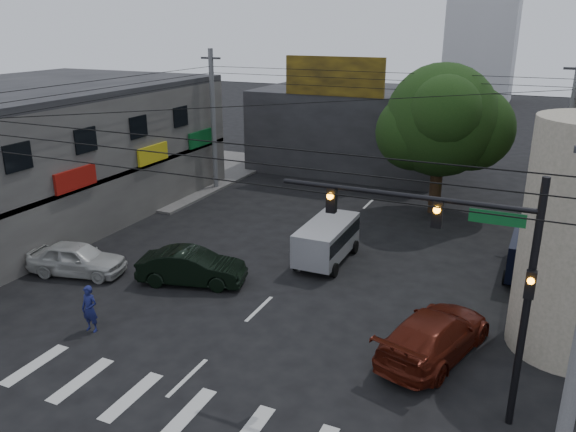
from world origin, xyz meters
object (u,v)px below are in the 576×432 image
Objects in this scene: dark_sedan at (192,267)px; street_tree at (441,121)px; white_compact at (77,259)px; traffic_officer at (90,309)px; traffic_gantry at (465,256)px; utility_pole_far_left at (213,121)px; silver_minivan at (327,242)px; utility_pole_far_right at (566,149)px; navy_van at (533,253)px; maroon_sedan at (435,334)px.

street_tree is at bearing -44.15° from dark_sedan.
white_compact is 2.60× the size of traffic_officer.
street_tree is 1.21× the size of traffic_gantry.
silver_minivan is (11.24, -8.46, -3.65)m from utility_pole_far_left.
utility_pole_far_right reaches higher than traffic_officer.
navy_van is at bearing -77.39° from dark_sedan.
dark_sedan reaches higher than white_compact.
utility_pole_far_right is 24.51m from white_compact.
white_compact is 1.05× the size of silver_minivan.
traffic_gantry is 17.21m from utility_pole_far_right.
white_compact is 0.80× the size of maroon_sedan.
utility_pole_far_right is at bearing -62.80° from dark_sedan.
traffic_gantry is at bearing 126.03° from maroon_sedan.
maroon_sedan is (10.59, -1.29, 0.02)m from dark_sedan.
navy_van is (8.91, 2.49, 0.04)m from silver_minivan.
traffic_gantry reaches higher than navy_van.
traffic_gantry is 17.43m from white_compact.
traffic_officer is (-12.67, -1.00, -3.94)m from traffic_gantry.
white_compact is 15.80m from maroon_sedan.
traffic_gantry is 25.00m from utility_pole_far_left.
street_tree is 10.99m from silver_minivan.
utility_pole_far_left is 15.03m from white_compact.
traffic_officer is (5.66, -18.00, -3.71)m from utility_pole_far_left.
utility_pole_far_left reaches higher than street_tree.
utility_pole_far_right is 5.16× the size of traffic_officer.
white_compact is at bearing -143.38° from utility_pole_far_right.
utility_pole_far_left is 1.99× the size of white_compact.
traffic_officer is (-14.49, -12.03, -0.09)m from navy_van.
maroon_sedan is at bearing -102.89° from white_compact.
silver_minivan is 2.47× the size of traffic_officer.
utility_pole_far_left is 19.23m from traffic_officer.
maroon_sedan is 8.54m from silver_minivan.
traffic_officer is (-5.59, -9.54, -0.05)m from silver_minivan.
silver_minivan is (-6.13, 5.93, 0.16)m from maroon_sedan.
silver_minivan is 11.05m from traffic_officer.
silver_minivan is at bearing -71.32° from white_compact.
dark_sedan is (-7.71, -14.11, -4.71)m from street_tree.
utility_pole_far_left is at bearing 104.46° from traffic_officer.
utility_pole_far_right is at bearing 46.57° from traffic_officer.
maroon_sedan is (2.88, -15.40, -4.69)m from street_tree.
navy_van is at bearing -50.99° from street_tree.
utility_pole_far_right reaches higher than traffic_gantry.
traffic_officer is at bearing -114.96° from street_tree.
utility_pole_far_left reaches higher than maroon_sedan.
utility_pole_far_left is (-18.32, 17.00, -0.23)m from traffic_gantry.
street_tree is 18.42m from traffic_gantry.
dark_sedan is (-11.54, 3.90, -4.07)m from traffic_gantry.
dark_sedan is at bearing 119.31° from navy_van.
traffic_gantry is (3.82, -18.00, -0.64)m from street_tree.
silver_minivan is (-3.26, -9.46, -4.53)m from street_tree.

